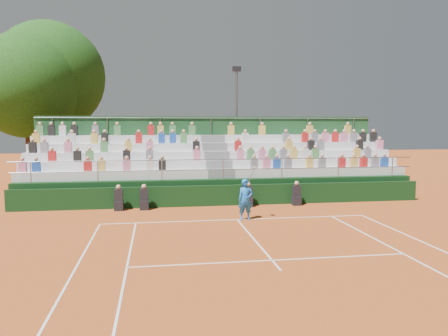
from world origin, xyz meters
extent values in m
plane|color=#B04D1D|center=(0.00, 0.00, 0.00)|extent=(90.00, 90.00, 0.00)
cube|color=white|center=(0.00, 0.00, 0.01)|extent=(11.00, 0.06, 0.01)
cube|color=white|center=(0.00, -3.20, 0.01)|extent=(0.06, 6.40, 0.01)
cube|color=white|center=(0.00, -5.49, 0.01)|extent=(8.22, 0.06, 0.01)
cube|color=black|center=(0.00, 3.20, 0.50)|extent=(20.00, 0.15, 1.00)
cube|color=black|center=(-4.98, 2.75, 0.22)|extent=(0.40, 0.40, 0.44)
cube|color=black|center=(-4.98, 2.75, 0.70)|extent=(0.38, 0.25, 0.55)
sphere|color=tan|center=(-4.98, 2.75, 1.08)|extent=(0.22, 0.22, 0.22)
cube|color=black|center=(-3.84, 2.75, 0.22)|extent=(0.40, 0.40, 0.44)
cube|color=black|center=(-3.84, 2.75, 0.70)|extent=(0.38, 0.25, 0.55)
sphere|color=tan|center=(-3.84, 2.75, 1.08)|extent=(0.22, 0.22, 0.22)
cube|color=black|center=(1.05, 2.75, 0.22)|extent=(0.40, 0.40, 0.44)
cube|color=black|center=(1.05, 2.75, 0.70)|extent=(0.38, 0.25, 0.55)
sphere|color=tan|center=(1.05, 2.75, 1.08)|extent=(0.22, 0.22, 0.22)
cube|color=black|center=(3.45, 2.75, 0.22)|extent=(0.40, 0.40, 0.44)
cube|color=black|center=(3.45, 2.75, 0.70)|extent=(0.38, 0.25, 0.55)
sphere|color=tan|center=(3.45, 2.75, 1.08)|extent=(0.22, 0.22, 0.22)
cube|color=black|center=(0.00, 6.30, 0.60)|extent=(20.00, 5.20, 1.20)
cube|color=silver|center=(-5.35, 4.62, 1.41)|extent=(9.30, 0.85, 0.42)
cube|color=silver|center=(5.35, 4.62, 1.41)|extent=(9.30, 0.85, 0.42)
cube|color=slate|center=(0.00, 4.62, 1.41)|extent=(1.40, 0.85, 0.42)
cube|color=silver|center=(-5.35, 5.47, 1.83)|extent=(9.30, 0.85, 0.42)
cube|color=silver|center=(5.35, 5.47, 1.83)|extent=(9.30, 0.85, 0.42)
cube|color=slate|center=(0.00, 5.47, 1.83)|extent=(1.40, 0.85, 0.42)
cube|color=silver|center=(-5.35, 6.33, 2.25)|extent=(9.30, 0.85, 0.42)
cube|color=silver|center=(5.35, 6.33, 2.25)|extent=(9.30, 0.85, 0.42)
cube|color=slate|center=(0.00, 6.33, 2.25)|extent=(1.40, 0.85, 0.42)
cube|color=silver|center=(-5.35, 7.17, 2.67)|extent=(9.30, 0.85, 0.42)
cube|color=silver|center=(5.35, 7.17, 2.67)|extent=(9.30, 0.85, 0.42)
cube|color=slate|center=(0.00, 7.17, 2.67)|extent=(1.40, 0.85, 0.42)
cube|color=silver|center=(-5.35, 8.03, 3.09)|extent=(9.30, 0.85, 0.42)
cube|color=silver|center=(5.35, 8.03, 3.09)|extent=(9.30, 0.85, 0.42)
cube|color=slate|center=(0.00, 8.03, 3.09)|extent=(1.40, 0.85, 0.42)
cube|color=#1C4824|center=(0.00, 8.55, 2.20)|extent=(20.00, 0.12, 4.40)
cylinder|color=gray|center=(0.00, 3.75, 2.20)|extent=(20.00, 0.05, 0.05)
cylinder|color=gray|center=(0.00, 8.45, 4.30)|extent=(20.00, 0.05, 0.05)
cube|color=pink|center=(-9.56, 4.47, 1.90)|extent=(0.36, 0.24, 0.56)
cube|color=#1E4CB2|center=(-8.93, 4.47, 1.90)|extent=(0.36, 0.24, 0.56)
cube|color=red|center=(-6.56, 4.47, 1.90)|extent=(0.36, 0.24, 0.56)
cube|color=gold|center=(-5.91, 4.47, 1.90)|extent=(0.36, 0.24, 0.56)
cube|color=pink|center=(-4.70, 4.47, 1.90)|extent=(0.36, 0.24, 0.56)
cube|color=silver|center=(-3.57, 4.47, 1.90)|extent=(0.36, 0.24, 0.56)
cube|color=black|center=(-2.97, 4.47, 1.90)|extent=(0.36, 0.24, 0.56)
cube|color=red|center=(-8.38, 5.32, 2.32)|extent=(0.36, 0.24, 0.56)
cube|color=black|center=(-7.17, 5.32, 2.32)|extent=(0.36, 0.24, 0.56)
cube|color=#4C8C4C|center=(-6.58, 5.32, 2.32)|extent=(0.36, 0.24, 0.56)
cube|color=black|center=(-4.75, 5.32, 2.32)|extent=(0.36, 0.24, 0.56)
cube|color=slate|center=(-3.59, 5.32, 2.32)|extent=(0.36, 0.24, 0.56)
cube|color=pink|center=(-1.15, 5.32, 2.32)|extent=(0.36, 0.24, 0.56)
cube|color=black|center=(-9.51, 6.17, 2.74)|extent=(0.36, 0.24, 0.56)
cube|color=slate|center=(-8.93, 6.17, 2.74)|extent=(0.36, 0.24, 0.56)
cube|color=pink|center=(-7.77, 6.17, 2.74)|extent=(0.36, 0.24, 0.56)
cube|color=#4C8C4C|center=(-5.95, 6.17, 2.74)|extent=(0.36, 0.24, 0.56)
cube|color=gold|center=(-4.72, 6.17, 2.74)|extent=(0.36, 0.24, 0.56)
cube|color=pink|center=(-3.58, 6.17, 2.74)|extent=(0.36, 0.24, 0.56)
cube|color=black|center=(-1.11, 6.17, 2.74)|extent=(0.36, 0.24, 0.56)
cube|color=gold|center=(-9.54, 7.02, 3.16)|extent=(0.36, 0.24, 0.56)
cube|color=silver|center=(-7.72, 7.02, 3.16)|extent=(0.36, 0.24, 0.56)
cube|color=gold|center=(-6.55, 7.02, 3.16)|extent=(0.36, 0.24, 0.56)
cube|color=black|center=(-6.00, 7.02, 3.16)|extent=(0.36, 0.24, 0.56)
cube|color=red|center=(-4.19, 7.02, 3.16)|extent=(0.36, 0.24, 0.56)
cube|color=#1E4CB2|center=(-2.95, 7.02, 3.16)|extent=(0.36, 0.24, 0.56)
cube|color=#1E4CB2|center=(-2.33, 7.02, 3.16)|extent=(0.36, 0.24, 0.56)
cube|color=#4C8C4C|center=(-1.73, 7.02, 3.16)|extent=(0.36, 0.24, 0.56)
cube|color=#4C8C4C|center=(-9.53, 7.88, 3.58)|extent=(0.36, 0.24, 0.56)
cube|color=black|center=(-8.94, 7.88, 3.58)|extent=(0.36, 0.24, 0.56)
cube|color=silver|center=(-8.35, 7.88, 3.58)|extent=(0.36, 0.24, 0.56)
cube|color=black|center=(-7.72, 7.88, 3.58)|extent=(0.36, 0.24, 0.56)
cube|color=slate|center=(-6.60, 7.88, 3.58)|extent=(0.36, 0.24, 0.56)
cube|color=#4C8C4C|center=(-5.40, 7.88, 3.58)|extent=(0.36, 0.24, 0.56)
cube|color=red|center=(-3.53, 7.88, 3.58)|extent=(0.36, 0.24, 0.56)
cube|color=gold|center=(-2.99, 7.88, 3.58)|extent=(0.36, 0.24, 0.56)
cube|color=#4C8C4C|center=(-2.31, 7.88, 3.58)|extent=(0.36, 0.24, 0.56)
cube|color=#4C8C4C|center=(-1.18, 7.88, 3.58)|extent=(0.36, 0.24, 0.56)
cube|color=slate|center=(1.73, 4.47, 1.90)|extent=(0.36, 0.24, 0.56)
cube|color=pink|center=(2.39, 4.47, 1.90)|extent=(0.36, 0.24, 0.56)
cube|color=#1E4CB2|center=(2.94, 4.47, 1.90)|extent=(0.36, 0.24, 0.56)
cube|color=slate|center=(3.53, 4.47, 1.90)|extent=(0.36, 0.24, 0.56)
cube|color=gold|center=(4.70, 4.47, 1.90)|extent=(0.36, 0.24, 0.56)
cube|color=slate|center=(5.40, 4.47, 1.90)|extent=(0.36, 0.24, 0.56)
cube|color=red|center=(6.50, 4.47, 1.90)|extent=(0.36, 0.24, 0.56)
cube|color=gold|center=(7.18, 4.47, 1.90)|extent=(0.36, 0.24, 0.56)
cube|color=red|center=(7.74, 4.47, 1.90)|extent=(0.36, 0.24, 0.56)
cube|color=slate|center=(8.40, 4.47, 1.90)|extent=(0.36, 0.24, 0.56)
cube|color=#1E4CB2|center=(8.94, 4.47, 1.90)|extent=(0.36, 0.24, 0.56)
cube|color=pink|center=(1.16, 5.32, 2.32)|extent=(0.36, 0.24, 0.56)
cube|color=#4C8C4C|center=(1.72, 5.32, 2.32)|extent=(0.36, 0.24, 0.56)
cube|color=pink|center=(2.36, 5.32, 2.32)|extent=(0.36, 0.24, 0.56)
cube|color=#4C8C4C|center=(2.92, 5.32, 2.32)|extent=(0.36, 0.24, 0.56)
cube|color=slate|center=(3.54, 5.32, 2.32)|extent=(0.36, 0.24, 0.56)
cube|color=gold|center=(4.13, 5.32, 2.32)|extent=(0.36, 0.24, 0.56)
cube|color=silver|center=(4.75, 5.32, 2.32)|extent=(0.36, 0.24, 0.56)
cube|color=#4C8C4C|center=(5.35, 5.32, 2.32)|extent=(0.36, 0.24, 0.56)
cube|color=gold|center=(7.74, 5.32, 2.32)|extent=(0.36, 0.24, 0.56)
cube|color=slate|center=(8.37, 5.32, 2.32)|extent=(0.36, 0.24, 0.56)
cube|color=red|center=(1.20, 6.17, 2.74)|extent=(0.36, 0.24, 0.56)
cube|color=gold|center=(4.10, 6.17, 2.74)|extent=(0.36, 0.24, 0.56)
cube|color=black|center=(5.40, 6.17, 2.74)|extent=(0.36, 0.24, 0.56)
cube|color=slate|center=(5.97, 6.17, 2.74)|extent=(0.36, 0.24, 0.56)
cube|color=black|center=(8.31, 6.17, 2.74)|extent=(0.36, 0.24, 0.56)
cube|color=pink|center=(9.55, 6.17, 2.74)|extent=(0.36, 0.24, 0.56)
cube|color=silver|center=(1.78, 7.02, 3.16)|extent=(0.36, 0.24, 0.56)
cube|color=slate|center=(4.18, 7.02, 3.16)|extent=(0.36, 0.24, 0.56)
cube|color=red|center=(5.33, 7.02, 3.16)|extent=(0.36, 0.24, 0.56)
cube|color=slate|center=(5.93, 7.02, 3.16)|extent=(0.36, 0.24, 0.56)
cube|color=pink|center=(6.57, 7.02, 3.16)|extent=(0.36, 0.24, 0.56)
cube|color=red|center=(7.19, 7.02, 3.16)|extent=(0.36, 0.24, 0.56)
cube|color=pink|center=(7.75, 7.02, 3.16)|extent=(0.36, 0.24, 0.56)
cube|color=slate|center=(8.36, 7.02, 3.16)|extent=(0.36, 0.24, 0.56)
cube|color=black|center=(8.93, 7.02, 3.16)|extent=(0.36, 0.24, 0.56)
cube|color=black|center=(9.59, 7.02, 3.16)|extent=(0.36, 0.24, 0.56)
cube|color=gold|center=(1.11, 7.88, 3.58)|extent=(0.36, 0.24, 0.56)
cube|color=gold|center=(2.97, 7.88, 3.58)|extent=(0.36, 0.24, 0.56)
cube|color=gold|center=(5.92, 7.88, 3.58)|extent=(0.36, 0.24, 0.56)
cube|color=gold|center=(8.36, 7.88, 3.58)|extent=(0.36, 0.24, 0.56)
imported|color=blue|center=(0.33, -0.09, 0.85)|extent=(0.62, 0.42, 1.69)
cylinder|color=gray|center=(0.58, -0.09, 1.85)|extent=(0.26, 0.03, 0.51)
cylinder|color=#E5D866|center=(0.73, -0.09, 2.15)|extent=(0.26, 0.28, 0.14)
cylinder|color=#342013|center=(-11.38, 12.61, 1.85)|extent=(0.50, 0.50, 3.70)
sphere|color=#153C10|center=(-11.38, 12.61, 6.41)|extent=(6.77, 6.77, 6.77)
cylinder|color=#342013|center=(-10.42, 14.49, 2.09)|extent=(0.50, 0.50, 4.17)
sphere|color=#153C10|center=(-10.42, 14.49, 7.17)|extent=(7.51, 7.51, 7.51)
cylinder|color=gray|center=(2.48, 13.52, 3.83)|extent=(0.16, 0.16, 7.66)
cube|color=black|center=(2.48, 13.52, 7.84)|extent=(0.60, 0.25, 0.35)
camera|label=1|loc=(-3.28, -17.40, 3.92)|focal=35.00mm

